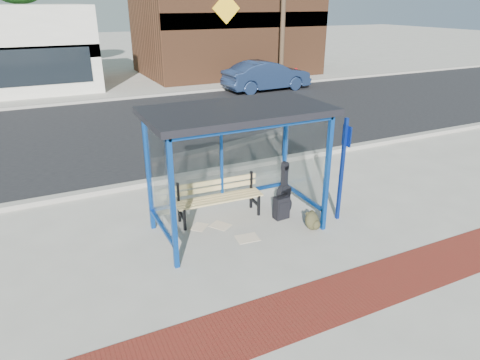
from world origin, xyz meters
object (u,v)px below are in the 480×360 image
suitcase (281,208)px  bench (218,196)px  parked_car (267,76)px  backpack (313,221)px  fire_hydrant (296,74)px  guitar_bag (284,197)px

suitcase → bench: bearing=147.4°
bench → parked_car: size_ratio=0.41×
suitcase → backpack: suitcase is taller
suitcase → fire_hydrant: (9.19, 13.78, 0.15)m
bench → parked_car: (7.55, 11.50, 0.25)m
bench → guitar_bag: bearing=-19.9°
suitcase → fire_hydrant: 16.57m
guitar_bag → parked_car: 13.57m
guitar_bag → suitcase: 0.23m
fire_hydrant → parked_car: bearing=-149.1°
suitcase → backpack: bearing=-68.5°
guitar_bag → backpack: size_ratio=2.96×
bench → guitar_bag: guitar_bag is taller
fire_hydrant → bench: bearing=-128.1°
fire_hydrant → backpack: bearing=-121.6°
bench → backpack: size_ratio=4.77×
guitar_bag → fire_hydrant: 16.42m
guitar_bag → fire_hydrant: size_ratio=1.56×
suitcase → fire_hydrant: fire_hydrant is taller
backpack → fire_hydrant: fire_hydrant is taller
guitar_bag → fire_hydrant: guitar_bag is taller
guitar_bag → parked_car: (6.30, 12.02, 0.32)m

